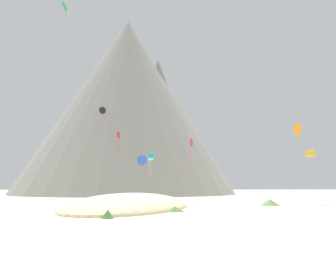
% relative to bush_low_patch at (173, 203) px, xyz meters
% --- Properties ---
extents(ground_plane, '(400.00, 400.00, 0.00)m').
position_rel_bush_low_patch_xyz_m(ground_plane, '(3.64, -14.90, -0.52)').
color(ground_plane, beige).
extents(dune_foreground_left, '(20.20, 23.50, 1.66)m').
position_rel_bush_low_patch_xyz_m(dune_foreground_left, '(-3.26, 9.61, -0.52)').
color(dune_foreground_left, beige).
rests_on(dune_foreground_left, ground_plane).
extents(dune_foreground_right, '(19.36, 29.08, 3.55)m').
position_rel_bush_low_patch_xyz_m(dune_foreground_right, '(-5.22, -1.41, -0.52)').
color(dune_foreground_right, beige).
rests_on(dune_foreground_right, ground_plane).
extents(bush_low_patch, '(1.77, 1.77, 1.04)m').
position_rel_bush_low_patch_xyz_m(bush_low_patch, '(0.00, 0.00, 0.00)').
color(bush_low_patch, '#668C4C').
rests_on(bush_low_patch, ground_plane).
extents(bush_mid_center, '(2.88, 2.88, 0.51)m').
position_rel_bush_low_patch_xyz_m(bush_mid_center, '(-0.34, -7.71, -0.26)').
color(bush_mid_center, '#477238').
rests_on(bush_mid_center, ground_plane).
extents(bush_far_left, '(2.90, 2.90, 0.82)m').
position_rel_bush_low_patch_xyz_m(bush_far_left, '(1.11, 5.66, -0.11)').
color(bush_far_left, '#386633').
rests_on(bush_far_left, ground_plane).
extents(bush_far_right, '(2.94, 2.94, 0.90)m').
position_rel_bush_low_patch_xyz_m(bush_far_right, '(13.26, 2.29, -0.07)').
color(bush_far_right, '#568442').
rests_on(bush_far_right, ground_plane).
extents(bush_near_left, '(1.53, 1.53, 0.71)m').
position_rel_bush_low_patch_xyz_m(bush_near_left, '(-6.38, -14.65, -0.16)').
color(bush_near_left, '#477238').
rests_on(bush_near_left, ground_plane).
extents(rock_massif, '(78.14, 78.14, 59.63)m').
position_rel_bush_low_patch_xyz_m(rock_massif, '(-8.97, 68.01, 28.09)').
color(rock_massif, gray).
rests_on(rock_massif, ground_plane).
extents(kite_gold_low, '(1.87, 1.86, 4.19)m').
position_rel_bush_low_patch_xyz_m(kite_gold_low, '(26.82, 17.65, 8.05)').
color(kite_gold_low, gold).
extents(kite_red_low, '(0.84, 0.42, 4.55)m').
position_rel_bush_low_patch_xyz_m(kite_red_low, '(-9.94, 33.03, 12.88)').
color(kite_red_low, red).
extents(kite_green_high, '(1.17, 2.02, 3.49)m').
position_rel_bush_low_patch_xyz_m(kite_green_high, '(-18.60, 15.59, 34.77)').
color(kite_green_high, green).
extents(kite_orange_low, '(1.86, 1.26, 3.39)m').
position_rel_bush_low_patch_xyz_m(kite_orange_low, '(19.70, 6.96, 10.73)').
color(kite_orange_low, orange).
extents(kite_black_mid, '(1.60, 1.17, 6.18)m').
position_rel_bush_low_patch_xyz_m(kite_black_mid, '(-14.03, 35.25, 19.49)').
color(kite_black_mid, black).
extents(kite_cyan_low, '(1.00, 1.07, 4.19)m').
position_rel_bush_low_patch_xyz_m(kite_cyan_low, '(-2.73, 14.01, 6.95)').
color(kite_cyan_low, '#33BCDB').
extents(kite_blue_low, '(2.10, 0.86, 2.11)m').
position_rel_bush_low_patch_xyz_m(kite_blue_low, '(-4.46, 25.91, 7.27)').
color(kite_blue_low, blue).
extents(kite_magenta_low, '(0.75, 1.66, 5.61)m').
position_rel_bush_low_patch_xyz_m(kite_magenta_low, '(5.97, 27.36, 11.02)').
color(kite_magenta_low, '#D1339E').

